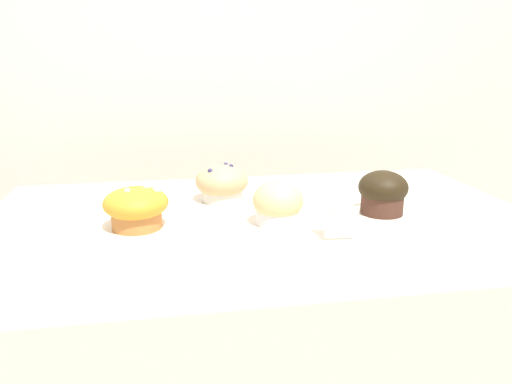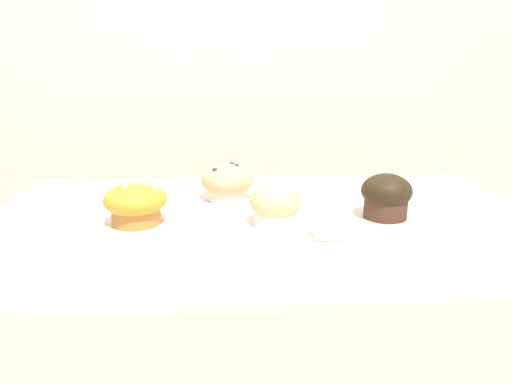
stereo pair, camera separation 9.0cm
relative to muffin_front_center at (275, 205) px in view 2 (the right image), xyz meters
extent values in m
cube|color=beige|center=(-0.02, 0.63, -0.03)|extent=(3.20, 0.10, 1.80)
cylinder|color=silver|center=(0.00, 0.00, -0.01)|extent=(0.08, 0.08, 0.04)
ellipsoid|color=#E2BC7D|center=(0.00, 0.00, 0.01)|extent=(0.09, 0.09, 0.07)
cylinder|color=#48291F|center=(0.20, 0.03, -0.01)|extent=(0.08, 0.08, 0.05)
ellipsoid|color=black|center=(0.20, 0.03, 0.01)|extent=(0.09, 0.09, 0.06)
cylinder|color=#C77B3C|center=(-0.24, 0.02, -0.01)|extent=(0.08, 0.08, 0.04)
ellipsoid|color=orange|center=(-0.24, 0.02, 0.01)|extent=(0.11, 0.11, 0.05)
sphere|color=white|center=(-0.22, 0.03, 0.03)|extent=(0.01, 0.01, 0.01)
sphere|color=white|center=(-0.25, 0.01, 0.03)|extent=(0.01, 0.01, 0.01)
sphere|color=white|center=(-0.21, 0.02, 0.03)|extent=(0.01, 0.01, 0.01)
cylinder|color=silver|center=(-0.08, 0.16, -0.02)|extent=(0.08, 0.08, 0.04)
ellipsoid|color=tan|center=(-0.08, 0.16, 0.00)|extent=(0.11, 0.11, 0.06)
sphere|color=navy|center=(-0.10, 0.14, 0.03)|extent=(0.01, 0.01, 0.01)
sphere|color=navy|center=(-0.06, 0.16, 0.03)|extent=(0.01, 0.01, 0.01)
sphere|color=navy|center=(-0.07, 0.18, 0.03)|extent=(0.01, 0.01, 0.01)
cube|color=white|center=(0.08, -0.08, 0.00)|extent=(0.05, 0.02, 0.06)
cube|color=silver|center=(0.08, -0.10, 0.00)|extent=(0.05, 0.02, 0.06)
camera|label=1|loc=(-0.18, -0.81, 0.25)|focal=35.00mm
camera|label=2|loc=(-0.09, -0.82, 0.25)|focal=35.00mm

